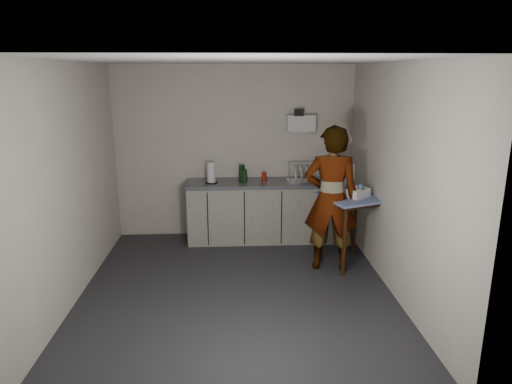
{
  "coord_description": "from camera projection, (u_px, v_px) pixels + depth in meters",
  "views": [
    {
      "loc": [
        -0.03,
        -4.88,
        2.49
      ],
      "look_at": [
        0.25,
        0.45,
        1.08
      ],
      "focal_mm": 32.0,
      "sensor_mm": 36.0,
      "label": 1
    }
  ],
  "objects": [
    {
      "name": "ground",
      "position": [
        237.0,
        291.0,
        5.35
      ],
      "size": [
        4.0,
        4.0,
        0.0
      ],
      "primitive_type": "plane",
      "color": "#28282D",
      "rests_on": "ground"
    },
    {
      "name": "wall_back",
      "position": [
        235.0,
        152.0,
        6.94
      ],
      "size": [
        3.6,
        0.02,
        2.6
      ],
      "primitive_type": "cube",
      "color": "beige",
      "rests_on": "ground"
    },
    {
      "name": "wall_right",
      "position": [
        395.0,
        181.0,
        5.11
      ],
      "size": [
        0.02,
        4.0,
        2.6
      ],
      "primitive_type": "cube",
      "color": "beige",
      "rests_on": "ground"
    },
    {
      "name": "wall_left",
      "position": [
        70.0,
        185.0,
        4.93
      ],
      "size": [
        0.02,
        4.0,
        2.6
      ],
      "primitive_type": "cube",
      "color": "beige",
      "rests_on": "ground"
    },
    {
      "name": "ceiling",
      "position": [
        234.0,
        61.0,
        4.69
      ],
      "size": [
        3.6,
        4.0,
        0.01
      ],
      "primitive_type": "cube",
      "color": "white",
      "rests_on": "wall_back"
    },
    {
      "name": "kitchen_counter",
      "position": [
        262.0,
        212.0,
        6.9
      ],
      "size": [
        2.24,
        0.62,
        0.91
      ],
      "color": "black",
      "rests_on": "ground"
    },
    {
      "name": "wall_shelf",
      "position": [
        301.0,
        123.0,
        6.81
      ],
      "size": [
        0.42,
        0.18,
        0.37
      ],
      "color": "white",
      "rests_on": "ground"
    },
    {
      "name": "side_table",
      "position": [
        351.0,
        205.0,
        5.9
      ],
      "size": [
        0.94,
        0.94,
        0.94
      ],
      "rotation": [
        0.0,
        0.0,
        0.36
      ],
      "color": "#3B1F0D",
      "rests_on": "ground"
    },
    {
      "name": "standing_man",
      "position": [
        331.0,
        199.0,
        5.75
      ],
      "size": [
        0.74,
        0.55,
        1.87
      ],
      "primitive_type": "imported",
      "rotation": [
        0.0,
        0.0,
        2.99
      ],
      "color": "#B2A593",
      "rests_on": "ground"
    },
    {
      "name": "soap_bottle",
      "position": [
        244.0,
        174.0,
        6.68
      ],
      "size": [
        0.12,
        0.12,
        0.27
      ],
      "primitive_type": "imported",
      "rotation": [
        0.0,
        0.0,
        0.19
      ],
      "color": "black",
      "rests_on": "kitchen_counter"
    },
    {
      "name": "soda_can",
      "position": [
        264.0,
        177.0,
        6.8
      ],
      "size": [
        0.07,
        0.07,
        0.13
      ],
      "primitive_type": "cylinder",
      "color": "red",
      "rests_on": "kitchen_counter"
    },
    {
      "name": "dark_bottle",
      "position": [
        242.0,
        173.0,
        6.73
      ],
      "size": [
        0.08,
        0.08,
        0.26
      ],
      "primitive_type": "cylinder",
      "color": "black",
      "rests_on": "kitchen_counter"
    },
    {
      "name": "paper_towel",
      "position": [
        211.0,
        173.0,
        6.64
      ],
      "size": [
        0.17,
        0.17,
        0.31
      ],
      "color": "black",
      "rests_on": "kitchen_counter"
    },
    {
      "name": "dish_rack",
      "position": [
        301.0,
        177.0,
        6.73
      ],
      "size": [
        0.42,
        0.31,
        0.29
      ],
      "color": "white",
      "rests_on": "kitchen_counter"
    },
    {
      "name": "bakery_box",
      "position": [
        354.0,
        190.0,
        5.84
      ],
      "size": [
        0.39,
        0.39,
        0.39
      ],
      "rotation": [
        0.0,
        0.0,
        0.65
      ],
      "color": "white",
      "rests_on": "side_table"
    }
  ]
}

